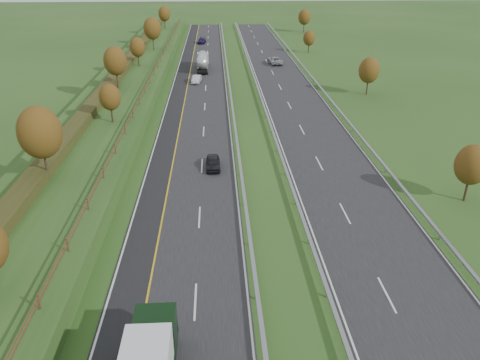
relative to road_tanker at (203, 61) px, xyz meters
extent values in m
plane|color=#274B1A|center=(7.56, -31.81, -1.86)|extent=(400.00, 400.00, 0.00)
cube|color=black|center=(-0.44, -26.81, -1.84)|extent=(10.50, 200.00, 0.04)
cube|color=black|center=(16.06, -26.81, -1.84)|extent=(10.50, 200.00, 0.04)
cube|color=black|center=(-4.19, -26.81, -1.84)|extent=(3.00, 200.00, 0.04)
cube|color=silver|center=(-5.49, -26.81, -1.81)|extent=(0.15, 200.00, 0.01)
cube|color=gold|center=(-2.69, -26.81, -1.81)|extent=(0.15, 200.00, 0.01)
cube|color=silver|center=(4.61, -26.81, -1.81)|extent=(0.15, 200.00, 0.01)
cube|color=silver|center=(11.01, -26.81, -1.81)|extent=(0.15, 200.00, 0.01)
cube|color=silver|center=(21.11, -26.81, -1.81)|extent=(0.15, 200.00, 0.01)
cube|color=silver|center=(0.81, -75.81, -1.81)|extent=(0.15, 4.00, 0.01)
cube|color=silver|center=(14.81, -75.81, -1.81)|extent=(0.15, 4.00, 0.01)
cube|color=silver|center=(0.81, -63.81, -1.81)|extent=(0.15, 4.00, 0.01)
cube|color=silver|center=(14.81, -63.81, -1.81)|extent=(0.15, 4.00, 0.01)
cube|color=silver|center=(0.81, -51.81, -1.81)|extent=(0.15, 4.00, 0.01)
cube|color=silver|center=(14.81, -51.81, -1.81)|extent=(0.15, 4.00, 0.01)
cube|color=silver|center=(0.81, -39.81, -1.81)|extent=(0.15, 4.00, 0.01)
cube|color=silver|center=(14.81, -39.81, -1.81)|extent=(0.15, 4.00, 0.01)
cube|color=silver|center=(0.81, -27.81, -1.81)|extent=(0.15, 4.00, 0.01)
cube|color=silver|center=(14.81, -27.81, -1.81)|extent=(0.15, 4.00, 0.01)
cube|color=silver|center=(0.81, -15.81, -1.81)|extent=(0.15, 4.00, 0.01)
cube|color=silver|center=(14.81, -15.81, -1.81)|extent=(0.15, 4.00, 0.01)
cube|color=silver|center=(0.81, -3.81, -1.81)|extent=(0.15, 4.00, 0.01)
cube|color=silver|center=(14.81, -3.81, -1.81)|extent=(0.15, 4.00, 0.01)
cube|color=silver|center=(0.81, 8.19, -1.81)|extent=(0.15, 4.00, 0.01)
cube|color=silver|center=(14.81, 8.19, -1.81)|extent=(0.15, 4.00, 0.01)
cube|color=silver|center=(0.81, 20.19, -1.81)|extent=(0.15, 4.00, 0.01)
cube|color=silver|center=(14.81, 20.19, -1.81)|extent=(0.15, 4.00, 0.01)
cube|color=silver|center=(0.81, 32.19, -1.81)|extent=(0.15, 4.00, 0.01)
cube|color=silver|center=(14.81, 32.19, -1.81)|extent=(0.15, 4.00, 0.01)
cube|color=silver|center=(0.81, 44.19, -1.81)|extent=(0.15, 4.00, 0.01)
cube|color=silver|center=(14.81, 44.19, -1.81)|extent=(0.15, 4.00, 0.01)
cube|color=silver|center=(0.81, 56.19, -1.81)|extent=(0.15, 4.00, 0.01)
cube|color=silver|center=(14.81, 56.19, -1.81)|extent=(0.15, 4.00, 0.01)
cube|color=silver|center=(0.81, 68.19, -1.81)|extent=(0.15, 4.00, 0.01)
cube|color=silver|center=(14.81, 68.19, -1.81)|extent=(0.15, 4.00, 0.01)
cube|color=#274B1A|center=(-13.44, -26.81, -0.86)|extent=(12.00, 200.00, 2.00)
cube|color=#2C3315|center=(-15.44, -26.81, 0.69)|extent=(2.20, 180.00, 1.10)
cube|color=#422B19|center=(-8.94, -26.81, 0.69)|extent=(0.08, 184.00, 0.10)
cube|color=#422B19|center=(-8.94, -26.81, 1.09)|extent=(0.08, 184.00, 0.10)
cube|color=#422B19|center=(-8.94, -78.31, 0.74)|extent=(0.12, 0.12, 1.20)
cube|color=#422B19|center=(-8.94, -71.81, 0.74)|extent=(0.12, 0.12, 1.20)
cube|color=#422B19|center=(-8.94, -65.31, 0.74)|extent=(0.12, 0.12, 1.20)
cube|color=#422B19|center=(-8.94, -58.81, 0.74)|extent=(0.12, 0.12, 1.20)
cube|color=#422B19|center=(-8.94, -52.31, 0.74)|extent=(0.12, 0.12, 1.20)
cube|color=#422B19|center=(-8.94, -45.81, 0.74)|extent=(0.12, 0.12, 1.20)
cube|color=#422B19|center=(-8.94, -39.31, 0.74)|extent=(0.12, 0.12, 1.20)
cube|color=#422B19|center=(-8.94, -32.81, 0.74)|extent=(0.12, 0.12, 1.20)
cube|color=#422B19|center=(-8.94, -26.31, 0.74)|extent=(0.12, 0.12, 1.20)
cube|color=#422B19|center=(-8.94, -19.81, 0.74)|extent=(0.12, 0.12, 1.20)
cube|color=#422B19|center=(-8.94, -13.31, 0.74)|extent=(0.12, 0.12, 1.20)
cube|color=#422B19|center=(-8.94, -6.81, 0.74)|extent=(0.12, 0.12, 1.20)
cube|color=#422B19|center=(-8.94, -0.31, 0.74)|extent=(0.12, 0.12, 1.20)
cube|color=#422B19|center=(-8.94, 6.19, 0.74)|extent=(0.12, 0.12, 1.20)
cube|color=#422B19|center=(-8.94, 12.69, 0.74)|extent=(0.12, 0.12, 1.20)
cube|color=#422B19|center=(-8.94, 19.19, 0.74)|extent=(0.12, 0.12, 1.20)
cube|color=#422B19|center=(-8.94, 25.69, 0.74)|extent=(0.12, 0.12, 1.20)
cube|color=#422B19|center=(-8.94, 32.19, 0.74)|extent=(0.12, 0.12, 1.20)
cube|color=#422B19|center=(-8.94, 38.69, 0.74)|extent=(0.12, 0.12, 1.20)
cube|color=#422B19|center=(-8.94, 45.19, 0.74)|extent=(0.12, 0.12, 1.20)
cube|color=#422B19|center=(-8.94, 51.69, 0.74)|extent=(0.12, 0.12, 1.20)
cube|color=#422B19|center=(-8.94, 58.19, 0.74)|extent=(0.12, 0.12, 1.20)
cube|color=#422B19|center=(-8.94, 64.69, 0.74)|extent=(0.12, 0.12, 1.20)
cube|color=gray|center=(5.26, -26.81, -1.24)|extent=(0.32, 200.00, 0.18)
cube|color=gray|center=(5.26, -75.81, -1.58)|extent=(0.10, 0.14, 0.56)
cube|color=gray|center=(5.26, -68.81, -1.58)|extent=(0.10, 0.14, 0.56)
cube|color=gray|center=(5.26, -61.81, -1.58)|extent=(0.10, 0.14, 0.56)
cube|color=gray|center=(5.26, -54.81, -1.58)|extent=(0.10, 0.14, 0.56)
cube|color=gray|center=(5.26, -47.81, -1.58)|extent=(0.10, 0.14, 0.56)
cube|color=gray|center=(5.26, -40.81, -1.58)|extent=(0.10, 0.14, 0.56)
cube|color=gray|center=(5.26, -33.81, -1.58)|extent=(0.10, 0.14, 0.56)
cube|color=gray|center=(5.26, -26.81, -1.58)|extent=(0.10, 0.14, 0.56)
cube|color=gray|center=(5.26, -19.81, -1.58)|extent=(0.10, 0.14, 0.56)
cube|color=gray|center=(5.26, -12.81, -1.58)|extent=(0.10, 0.14, 0.56)
cube|color=gray|center=(5.26, -5.81, -1.58)|extent=(0.10, 0.14, 0.56)
cube|color=gray|center=(5.26, 1.19, -1.58)|extent=(0.10, 0.14, 0.56)
cube|color=gray|center=(5.26, 8.19, -1.58)|extent=(0.10, 0.14, 0.56)
cube|color=gray|center=(5.26, 15.19, -1.58)|extent=(0.10, 0.14, 0.56)
cube|color=gray|center=(5.26, 22.19, -1.58)|extent=(0.10, 0.14, 0.56)
cube|color=gray|center=(5.26, 29.19, -1.58)|extent=(0.10, 0.14, 0.56)
cube|color=gray|center=(5.26, 36.19, -1.58)|extent=(0.10, 0.14, 0.56)
cube|color=gray|center=(5.26, 43.19, -1.58)|extent=(0.10, 0.14, 0.56)
cube|color=gray|center=(5.26, 50.19, -1.58)|extent=(0.10, 0.14, 0.56)
cube|color=gray|center=(5.26, 57.19, -1.58)|extent=(0.10, 0.14, 0.56)
cube|color=gray|center=(5.26, 64.19, -1.58)|extent=(0.10, 0.14, 0.56)
cube|color=gray|center=(5.26, 71.19, -1.58)|extent=(0.10, 0.14, 0.56)
cube|color=gray|center=(10.36, -26.81, -1.24)|extent=(0.32, 200.00, 0.18)
cube|color=gray|center=(10.36, -75.81, -1.58)|extent=(0.10, 0.14, 0.56)
cube|color=gray|center=(10.36, -68.81, -1.58)|extent=(0.10, 0.14, 0.56)
cube|color=gray|center=(10.36, -61.81, -1.58)|extent=(0.10, 0.14, 0.56)
cube|color=gray|center=(10.36, -54.81, -1.58)|extent=(0.10, 0.14, 0.56)
cube|color=gray|center=(10.36, -47.81, -1.58)|extent=(0.10, 0.14, 0.56)
cube|color=gray|center=(10.36, -40.81, -1.58)|extent=(0.10, 0.14, 0.56)
cube|color=gray|center=(10.36, -33.81, -1.58)|extent=(0.10, 0.14, 0.56)
cube|color=gray|center=(10.36, -26.81, -1.58)|extent=(0.10, 0.14, 0.56)
cube|color=gray|center=(10.36, -19.81, -1.58)|extent=(0.10, 0.14, 0.56)
cube|color=gray|center=(10.36, -12.81, -1.58)|extent=(0.10, 0.14, 0.56)
cube|color=gray|center=(10.36, -5.81, -1.58)|extent=(0.10, 0.14, 0.56)
cube|color=gray|center=(10.36, 1.19, -1.58)|extent=(0.10, 0.14, 0.56)
cube|color=gray|center=(10.36, 8.19, -1.58)|extent=(0.10, 0.14, 0.56)
cube|color=gray|center=(10.36, 15.19, -1.58)|extent=(0.10, 0.14, 0.56)
cube|color=gray|center=(10.36, 22.19, -1.58)|extent=(0.10, 0.14, 0.56)
cube|color=gray|center=(10.36, 29.19, -1.58)|extent=(0.10, 0.14, 0.56)
cube|color=gray|center=(10.36, 36.19, -1.58)|extent=(0.10, 0.14, 0.56)
cube|color=gray|center=(10.36, 43.19, -1.58)|extent=(0.10, 0.14, 0.56)
cube|color=gray|center=(10.36, 50.19, -1.58)|extent=(0.10, 0.14, 0.56)
cube|color=gray|center=(10.36, 57.19, -1.58)|extent=(0.10, 0.14, 0.56)
cube|color=gray|center=(10.36, 64.19, -1.58)|extent=(0.10, 0.14, 0.56)
cube|color=gray|center=(10.36, 71.19, -1.58)|extent=(0.10, 0.14, 0.56)
cube|color=gray|center=(21.86, -26.81, -1.24)|extent=(0.32, 200.00, 0.18)
cube|color=gray|center=(21.86, -68.81, -1.58)|extent=(0.10, 0.14, 0.56)
cube|color=gray|center=(21.86, -54.81, -1.58)|extent=(0.10, 0.14, 0.56)
cube|color=gray|center=(21.86, -40.81, -1.58)|extent=(0.10, 0.14, 0.56)
cube|color=gray|center=(21.86, -26.81, -1.58)|extent=(0.10, 0.14, 0.56)
cube|color=gray|center=(21.86, -12.81, -1.58)|extent=(0.10, 0.14, 0.56)
cube|color=gray|center=(21.86, 1.19, -1.58)|extent=(0.10, 0.14, 0.56)
cube|color=gray|center=(21.86, 15.19, -1.58)|extent=(0.10, 0.14, 0.56)
cube|color=gray|center=(21.86, 29.19, -1.58)|extent=(0.10, 0.14, 0.56)
cube|color=gray|center=(21.86, 43.19, -1.58)|extent=(0.10, 0.14, 0.56)
cube|color=gray|center=(21.86, 57.19, -1.58)|extent=(0.10, 0.14, 0.56)
cube|color=gray|center=(21.86, 71.19, -1.58)|extent=(0.10, 0.14, 0.56)
cylinder|color=#2D2116|center=(-14.44, -58.81, 1.71)|extent=(0.24, 0.24, 3.15)
ellipsoid|color=#4F3311|center=(-14.44, -58.81, 5.18)|extent=(4.20, 4.20, 5.25)
cylinder|color=#2D2116|center=(-11.44, -40.81, 1.22)|extent=(0.24, 0.24, 2.16)
ellipsoid|color=#4F3311|center=(-11.44, -40.81, 3.59)|extent=(2.88, 2.88, 3.60)
cylinder|color=#2D2116|center=(-13.94, -22.81, 1.58)|extent=(0.24, 0.24, 2.88)
ellipsoid|color=#4F3311|center=(-13.94, -22.81, 4.75)|extent=(3.84, 3.84, 4.80)
cylinder|color=#2D2116|center=(-12.94, -4.81, 1.31)|extent=(0.24, 0.24, 2.34)
ellipsoid|color=#4F3311|center=(-12.94, -4.81, 3.88)|extent=(3.12, 3.12, 3.90)
cylinder|color=#2D2116|center=(-11.94, 13.19, 1.67)|extent=(0.24, 0.24, 3.06)
ellipsoid|color=#4F3311|center=(-11.94, 13.19, 5.03)|extent=(4.08, 4.08, 5.10)
cylinder|color=#2D2116|center=(-14.44, 31.19, 1.26)|extent=(0.24, 0.24, 2.25)
ellipsoid|color=#4F3311|center=(-14.44, 31.19, 3.74)|extent=(3.00, 3.00, 3.75)
cylinder|color=#2D2116|center=(-12.44, 49.19, 1.49)|extent=(0.24, 0.24, 2.70)
ellipsoid|color=#4F3311|center=(-12.44, 49.19, 4.46)|extent=(3.60, 3.60, 4.50)
cylinder|color=#2D2116|center=(27.56, -61.81, -0.62)|extent=(0.24, 0.24, 2.48)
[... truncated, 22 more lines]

